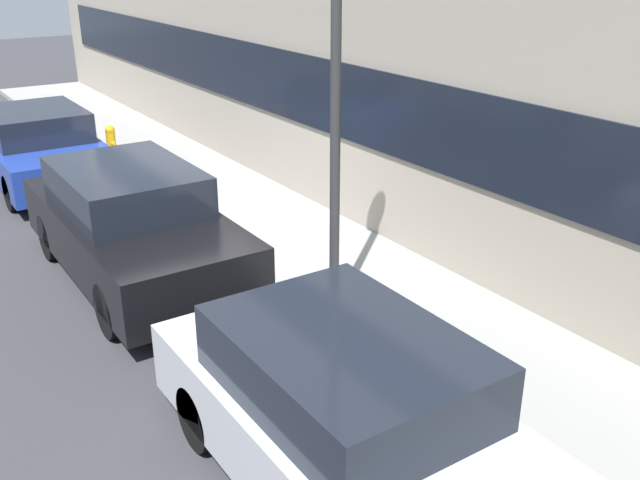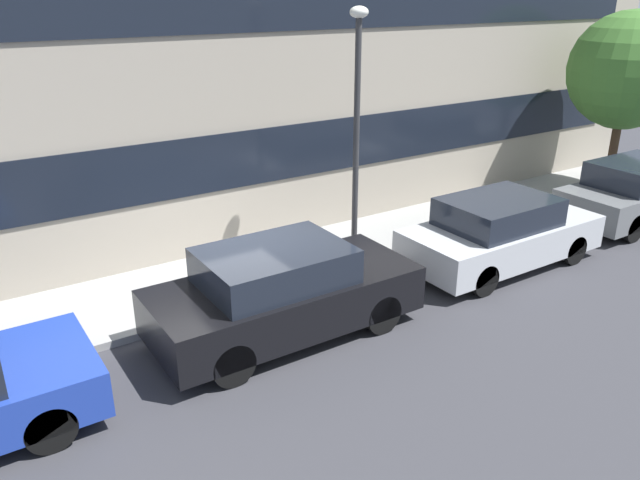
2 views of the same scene
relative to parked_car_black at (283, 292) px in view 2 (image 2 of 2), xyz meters
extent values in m
plane|color=#333338|center=(-0.39, 1.05, -0.73)|extent=(56.00, 56.00, 0.00)
cube|color=gray|center=(-0.39, 2.21, -0.67)|extent=(28.00, 2.31, 0.12)
cube|color=gray|center=(-0.39, 3.81, 3.65)|extent=(28.00, 0.90, 8.76)
cube|color=black|center=(-0.39, 3.34, 1.20)|extent=(25.76, 0.04, 1.10)
cube|color=black|center=(-0.39, 3.34, 4.09)|extent=(25.76, 0.04, 1.10)
cylinder|color=black|center=(-3.57, 0.80, -0.43)|extent=(0.60, 0.18, 0.60)
cylinder|color=black|center=(-3.57, -0.80, -0.43)|extent=(0.60, 0.18, 0.60)
cube|color=black|center=(0.04, 0.00, -0.14)|extent=(4.13, 1.74, 0.71)
cube|color=black|center=(-0.13, 0.00, 0.48)|extent=(2.15, 1.53, 0.52)
cylinder|color=black|center=(1.32, 0.78, -0.41)|extent=(0.64, 0.18, 0.64)
cylinder|color=black|center=(1.32, -0.78, -0.41)|extent=(0.64, 0.18, 0.64)
cylinder|color=black|center=(-1.24, 0.78, -0.41)|extent=(0.64, 0.18, 0.64)
cylinder|color=black|center=(-1.24, -0.78, -0.41)|extent=(0.64, 0.18, 0.64)
cube|color=#B2B5BA|center=(4.85, 0.00, -0.19)|extent=(4.01, 1.70, 0.65)
cube|color=black|center=(4.69, 0.00, 0.39)|extent=(2.08, 1.49, 0.52)
cylinder|color=black|center=(6.09, 0.76, -0.44)|extent=(0.58, 0.18, 0.58)
cylinder|color=black|center=(6.09, -0.76, -0.44)|extent=(0.58, 0.18, 0.58)
cylinder|color=black|center=(3.60, 0.76, -0.44)|extent=(0.58, 0.18, 0.58)
cylinder|color=black|center=(3.60, -0.76, -0.44)|extent=(0.58, 0.18, 0.58)
cube|color=slate|center=(9.38, 0.00, -0.16)|extent=(4.05, 1.63, 0.67)
cube|color=black|center=(9.22, 0.00, 0.44)|extent=(2.11, 1.44, 0.53)
cylinder|color=black|center=(10.64, 0.73, -0.42)|extent=(0.62, 0.18, 0.62)
cylinder|color=black|center=(8.13, 0.73, -0.42)|extent=(0.62, 0.18, 0.62)
cylinder|color=black|center=(8.13, -0.73, -0.42)|extent=(0.62, 0.18, 0.62)
cylinder|color=#473323|center=(10.62, 1.53, 0.52)|extent=(0.21, 0.21, 2.27)
sphere|color=#386628|center=(10.62, 1.53, 2.44)|extent=(2.83, 2.83, 2.83)
cylinder|color=#2D2D30|center=(2.41, 1.46, 1.61)|extent=(0.11, 0.11, 4.43)
ellipsoid|color=silver|center=(2.41, 1.46, 3.92)|extent=(0.32, 0.32, 0.20)
camera|label=1|loc=(8.39, -2.68, 3.29)|focal=40.00mm
camera|label=2|loc=(-4.17, -7.41, 4.29)|focal=35.00mm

